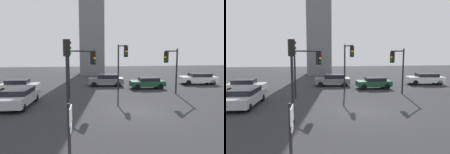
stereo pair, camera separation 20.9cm
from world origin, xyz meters
The scene contains 11 objects.
ground_plane centered at (0.00, 0.00, 0.00)m, with size 87.35×87.35×0.00m, color #2D2D30.
direction_sign centered at (-4.26, -8.62, 1.83)m, with size 0.13×0.65×2.78m.
traffic_light_0 centered at (-4.13, 3.37, 3.35)m, with size 2.42×3.43×4.61m.
traffic_light_1 centered at (-4.81, -1.95, 3.57)m, with size 0.49×0.43×5.11m.
traffic_light_2 centered at (-0.09, 6.13, 3.68)m, with size 0.41×3.75×5.07m.
traffic_light_3 centered at (4.49, 4.69, 3.29)m, with size 2.23×2.26×4.63m.
car_0 centered at (-1.11, 11.52, 0.77)m, with size 4.43×2.25×1.46m.
car_1 centered at (-10.66, 8.31, 0.75)m, with size 4.04×1.83×1.40m.
car_3 centered at (3.47, 8.99, 0.72)m, with size 3.95×1.81×1.32m.
car_4 centered at (11.02, 11.20, 0.78)m, with size 4.82×2.39×1.45m.
car_5 centered at (-9.13, 2.69, 0.75)m, with size 2.47×4.91×1.41m.
Camera 1 is at (-3.79, -14.82, 4.48)m, focal length 34.11 mm.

